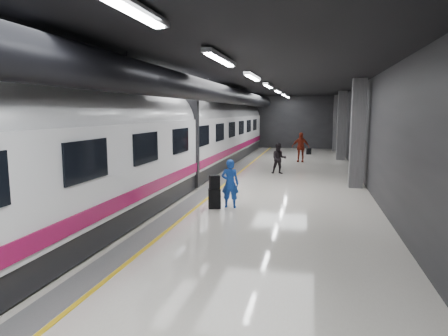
# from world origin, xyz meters

# --- Properties ---
(ground) EXTENTS (40.00, 40.00, 0.00)m
(ground) POSITION_xyz_m (0.00, 0.00, 0.00)
(ground) COLOR silver
(ground) RESTS_ON ground
(platform_hall) EXTENTS (10.02, 40.02, 4.51)m
(platform_hall) POSITION_xyz_m (-0.29, 0.96, 3.54)
(platform_hall) COLOR black
(platform_hall) RESTS_ON ground
(train) EXTENTS (3.05, 38.00, 4.05)m
(train) POSITION_xyz_m (-3.25, -0.00, 2.07)
(train) COLOR black
(train) RESTS_ON ground
(traveler_main) EXTENTS (0.59, 0.39, 1.61)m
(traveler_main) POSITION_xyz_m (0.14, -2.69, 0.81)
(traveler_main) COLOR blue
(traveler_main) RESTS_ON ground
(suitcase_main) EXTENTS (0.46, 0.36, 0.65)m
(suitcase_main) POSITION_xyz_m (-0.33, -2.94, 0.33)
(suitcase_main) COLOR black
(suitcase_main) RESTS_ON ground
(shoulder_bag) EXTENTS (0.38, 0.33, 0.44)m
(shoulder_bag) POSITION_xyz_m (-0.33, -2.92, 0.87)
(shoulder_bag) COLOR black
(shoulder_bag) RESTS_ON suitcase_main
(traveler_far_a) EXTENTS (0.85, 0.72, 1.57)m
(traveler_far_a) POSITION_xyz_m (1.08, 4.96, 0.79)
(traveler_far_a) COLOR black
(traveler_far_a) RESTS_ON ground
(traveler_far_b) EXTENTS (1.12, 0.51, 1.87)m
(traveler_far_b) POSITION_xyz_m (1.98, 10.29, 0.93)
(traveler_far_b) COLOR maroon
(traveler_far_b) RESTS_ON ground
(suitcase_far) EXTENTS (0.37, 0.31, 0.47)m
(suitcase_far) POSITION_xyz_m (2.46, 14.99, 0.23)
(suitcase_far) COLOR black
(suitcase_far) RESTS_ON ground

